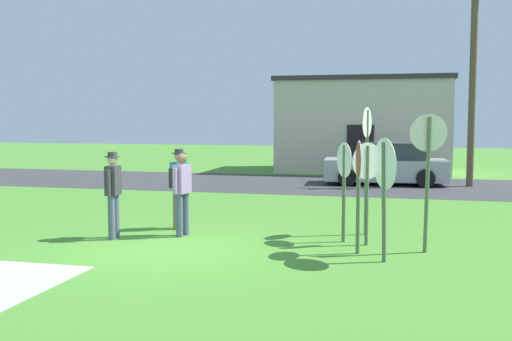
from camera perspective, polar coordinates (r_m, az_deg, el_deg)
ground_plane at (r=11.32m, az=-8.74°, el=-7.40°), size 80.00×80.00×0.00m
street_asphalt at (r=22.26m, az=2.74°, el=-1.21°), size 60.00×6.40×0.01m
building_background at (r=27.71m, az=10.10°, el=4.26°), size 7.55×4.59×4.16m
utility_pole at (r=22.48m, az=19.64°, el=8.14°), size 1.80×0.24×7.16m
parked_car_on_street at (r=22.41m, az=12.14°, el=0.48°), size 4.42×2.27×1.51m
stop_sign_tallest at (r=11.86m, az=8.26°, el=-0.44°), size 0.35×0.59×1.94m
stop_sign_rear_right at (r=10.30m, az=11.94°, el=-0.64°), size 0.42×0.78×2.08m
stop_sign_far_back at (r=12.63m, az=10.31°, el=1.80°), size 0.16×0.61×2.62m
stop_sign_center_cluster at (r=11.16m, az=15.79°, el=0.93°), size 0.66×0.21×2.48m
stop_sign_leaning_right at (r=11.63m, az=10.36°, el=-0.53°), size 0.53×0.47×1.95m
stop_sign_low_front at (r=10.86m, az=9.56°, el=-0.66°), size 0.15×0.68×2.02m
person_near_signs at (r=13.27m, az=-7.19°, el=-1.24°), size 0.33×0.54×1.74m
person_in_teal at (r=12.45m, az=-7.01°, el=-1.66°), size 0.42×0.55×1.69m
person_with_sunhat at (r=12.41m, az=-13.23°, el=-1.77°), size 0.31×0.57×1.74m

